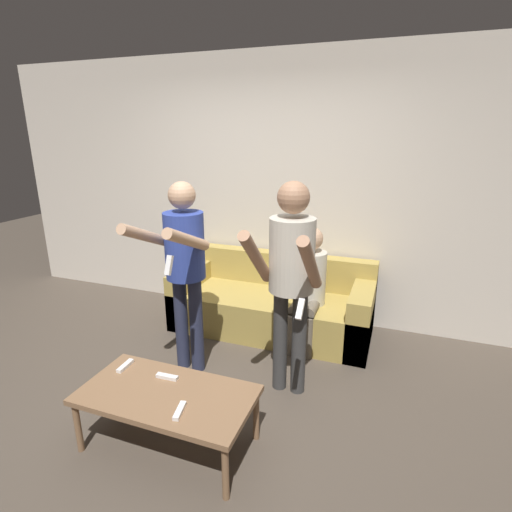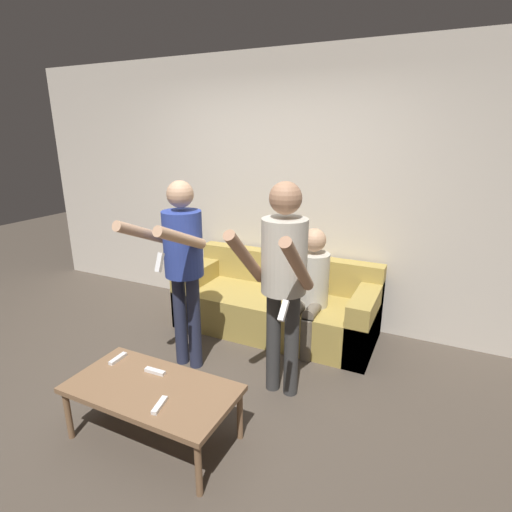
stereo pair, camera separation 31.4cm
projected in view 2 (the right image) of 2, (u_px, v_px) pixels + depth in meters
ground_plane at (181, 404)px, 2.97m from camera, size 14.00×14.00×0.00m
wall_back at (278, 191)px, 4.14m from camera, size 6.40×0.06×2.70m
couch at (277, 306)px, 4.03m from camera, size 1.96×0.79×0.73m
person_standing_left at (182, 257)px, 3.18m from camera, size 0.43×0.70×1.59m
person_standing_right at (283, 269)px, 2.81m from camera, size 0.45×0.68×1.63m
person_seated at (310, 285)px, 3.63m from camera, size 0.30×0.52×1.12m
coffee_table at (152, 392)px, 2.54m from camera, size 1.09×0.56×0.39m
remote_near at (160, 405)px, 2.34m from camera, size 0.07×0.15×0.02m
remote_mid at (155, 371)px, 2.67m from camera, size 0.15×0.04×0.02m
remote_far at (118, 359)px, 2.82m from camera, size 0.04×0.15×0.02m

